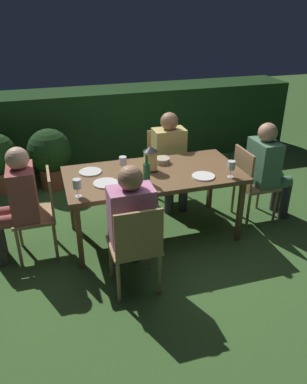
{
  "coord_description": "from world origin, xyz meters",
  "views": [
    {
      "loc": [
        -1.02,
        -3.39,
        2.33
      ],
      "look_at": [
        0.0,
        0.0,
        0.52
      ],
      "focal_mm": 35.54,
      "sensor_mm": 36.0,
      "label": 1
    }
  ],
  "objects_px": {
    "green_bottle_on_table": "(147,173)",
    "wine_glass_c": "(123,162)",
    "person_in_green": "(268,167)",
    "potted_plant_corner": "(50,154)",
    "chair_head_far": "(251,181)",
    "chair_side_left_a": "(136,245)",
    "person_in_rust": "(17,199)",
    "bowl_olives": "(128,186)",
    "lantern_centerpiece": "(150,157)",
    "bowl_bread": "(162,160)",
    "person_in_pink": "(130,218)",
    "chair_head_near": "(41,210)",
    "plate_a": "(90,172)",
    "wine_glass_a": "(231,166)",
    "chair_side_right_b": "(165,161)",
    "person_in_mustard": "(170,156)",
    "dining_table": "(153,178)",
    "wine_glass_b": "(77,185)",
    "plate_c": "(106,183)"
  },
  "relations": [
    {
      "from": "chair_side_left_a",
      "to": "potted_plant_corner",
      "type": "xyz_separation_m",
      "value": [
        -0.57,
        2.36,
        -0.01
      ]
    },
    {
      "from": "person_in_pink",
      "to": "potted_plant_corner",
      "type": "distance_m",
      "value": 2.25
    },
    {
      "from": "plate_c",
      "to": "chair_side_right_b",
      "type": "bearing_deg",
      "value": 45.94
    },
    {
      "from": "person_in_pink",
      "to": "lantern_centerpiece",
      "type": "xyz_separation_m",
      "value": [
        0.39,
        0.69,
        0.25
      ]
    },
    {
      "from": "chair_head_far",
      "to": "chair_side_left_a",
      "type": "bearing_deg",
      "value": -151.84
    },
    {
      "from": "person_in_pink",
      "to": "wine_glass_c",
      "type": "relative_size",
      "value": 6.8
    },
    {
      "from": "person_in_green",
      "to": "lantern_centerpiece",
      "type": "distance_m",
      "value": 1.38
    },
    {
      "from": "chair_side_left_a",
      "to": "chair_head_near",
      "type": "relative_size",
      "value": 1.0
    },
    {
      "from": "dining_table",
      "to": "person_in_green",
      "type": "bearing_deg",
      "value": 0.0
    },
    {
      "from": "wine_glass_a",
      "to": "wine_glass_b",
      "type": "relative_size",
      "value": 1.0
    },
    {
      "from": "person_in_rust",
      "to": "potted_plant_corner",
      "type": "distance_m",
      "value": 1.58
    },
    {
      "from": "chair_head_near",
      "to": "bowl_olives",
      "type": "relative_size",
      "value": 5.43
    },
    {
      "from": "person_in_green",
      "to": "person_in_mustard",
      "type": "height_order",
      "value": "same"
    },
    {
      "from": "chair_head_far",
      "to": "wine_glass_c",
      "type": "bearing_deg",
      "value": 175.97
    },
    {
      "from": "person_in_mustard",
      "to": "wine_glass_c",
      "type": "distance_m",
      "value": 0.91
    },
    {
      "from": "person_in_pink",
      "to": "plate_c",
      "type": "bearing_deg",
      "value": 102.16
    },
    {
      "from": "person_in_green",
      "to": "lantern_centerpiece",
      "type": "bearing_deg",
      "value": 177.58
    },
    {
      "from": "chair_head_near",
      "to": "potted_plant_corner",
      "type": "relative_size",
      "value": 1.06
    },
    {
      "from": "green_bottle_on_table",
      "to": "person_in_mustard",
      "type": "bearing_deg",
      "value": 57.63
    },
    {
      "from": "chair_side_left_a",
      "to": "bowl_olives",
      "type": "xyz_separation_m",
      "value": [
        0.06,
        0.53,
        0.28
      ]
    },
    {
      "from": "person_in_green",
      "to": "bowl_bread",
      "type": "bearing_deg",
      "value": 169.24
    },
    {
      "from": "chair_head_near",
      "to": "dining_table",
      "type": "bearing_deg",
      "value": 0.0
    },
    {
      "from": "chair_side_right_b",
      "to": "person_in_rust",
      "type": "distance_m",
      "value": 1.94
    },
    {
      "from": "person_in_rust",
      "to": "wine_glass_b",
      "type": "distance_m",
      "value": 0.66
    },
    {
      "from": "bowl_bread",
      "to": "wine_glass_c",
      "type": "bearing_deg",
      "value": -165.01
    },
    {
      "from": "lantern_centerpiece",
      "to": "potted_plant_corner",
      "type": "distance_m",
      "value": 1.81
    },
    {
      "from": "person_in_mustard",
      "to": "bowl_bread",
      "type": "bearing_deg",
      "value": -120.29
    },
    {
      "from": "person_in_green",
      "to": "chair_side_left_a",
      "type": "height_order",
      "value": "person_in_green"
    },
    {
      "from": "person_in_pink",
      "to": "chair_head_far",
      "type": "bearing_deg",
      "value": 22.26
    },
    {
      "from": "lantern_centerpiece",
      "to": "wine_glass_c",
      "type": "distance_m",
      "value": 0.28
    },
    {
      "from": "chair_head_far",
      "to": "bowl_olives",
      "type": "bearing_deg",
      "value": -168.73
    },
    {
      "from": "lantern_centerpiece",
      "to": "chair_side_left_a",
      "type": "bearing_deg",
      "value": -113.64
    },
    {
      "from": "person_in_green",
      "to": "chair_head_near",
      "type": "xyz_separation_m",
      "value": [
        -2.49,
        -0.0,
        -0.15
      ]
    },
    {
      "from": "chair_head_far",
      "to": "person_in_green",
      "type": "height_order",
      "value": "person_in_green"
    },
    {
      "from": "chair_side_right_b",
      "to": "person_in_mustard",
      "type": "bearing_deg",
      "value": -90.0
    },
    {
      "from": "person_in_pink",
      "to": "chair_side_right_b",
      "type": "bearing_deg",
      "value": 61.1
    },
    {
      "from": "green_bottle_on_table",
      "to": "wine_glass_c",
      "type": "relative_size",
      "value": 1.72
    },
    {
      "from": "wine_glass_a",
      "to": "person_in_green",
      "type": "bearing_deg",
      "value": 26.54
    },
    {
      "from": "person_in_pink",
      "to": "chair_head_near",
      "type": "xyz_separation_m",
      "value": [
        -0.74,
        0.64,
        -0.15
      ]
    },
    {
      "from": "person_in_green",
      "to": "potted_plant_corner",
      "type": "xyz_separation_m",
      "value": [
        -2.32,
        1.53,
        -0.16
      ]
    },
    {
      "from": "person_in_green",
      "to": "wine_glass_a",
      "type": "height_order",
      "value": "person_in_green"
    },
    {
      "from": "person_in_green",
      "to": "lantern_centerpiece",
      "type": "height_order",
      "value": "person_in_green"
    },
    {
      "from": "person_in_mustard",
      "to": "person_in_rust",
      "type": "distance_m",
      "value": 1.86
    },
    {
      "from": "person_in_green",
      "to": "plate_c",
      "type": "xyz_separation_m",
      "value": [
        -1.86,
        -0.12,
        0.11
      ]
    },
    {
      "from": "person_in_green",
      "to": "chair_head_far",
      "type": "bearing_deg",
      "value": -180.0
    },
    {
      "from": "chair_side_left_a",
      "to": "plate_a",
      "type": "distance_m",
      "value": 1.08
    },
    {
      "from": "person_in_green",
      "to": "person_in_rust",
      "type": "xyz_separation_m",
      "value": [
        -2.69,
        0.0,
        0.0
      ]
    },
    {
      "from": "chair_side_left_a",
      "to": "wine_glass_c",
      "type": "xyz_separation_m",
      "value": [
        0.11,
        0.93,
        0.37
      ]
    },
    {
      "from": "green_bottle_on_table",
      "to": "bowl_olives",
      "type": "relative_size",
      "value": 1.81
    },
    {
      "from": "dining_table",
      "to": "bowl_bread",
      "type": "bearing_deg",
      "value": 53.72
    }
  ]
}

